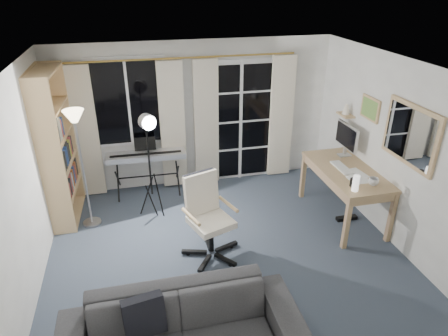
% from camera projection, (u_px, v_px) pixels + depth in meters
% --- Properties ---
extents(floor, '(4.50, 4.00, 0.02)m').
position_uv_depth(floor, '(224.00, 249.00, 5.32)').
color(floor, '#323C49').
rests_on(floor, ground).
extents(window, '(1.20, 0.08, 1.40)m').
position_uv_depth(window, '(128.00, 102.00, 6.16)').
color(window, white).
rests_on(window, floor).
extents(french_door, '(1.32, 0.09, 2.11)m').
position_uv_depth(french_door, '(240.00, 122.00, 6.74)').
color(french_door, white).
rests_on(french_door, floor).
extents(curtains, '(3.60, 0.07, 2.13)m').
position_uv_depth(curtains, '(189.00, 124.00, 6.45)').
color(curtains, gold).
rests_on(curtains, floor).
extents(bookshelf, '(0.39, 1.04, 2.20)m').
position_uv_depth(bookshelf, '(54.00, 152.00, 5.57)').
color(bookshelf, tan).
rests_on(bookshelf, floor).
extents(torchiere_lamp, '(0.29, 0.29, 1.73)m').
position_uv_depth(torchiere_lamp, '(77.00, 135.00, 5.24)').
color(torchiere_lamp, '#B2B2B7').
rests_on(torchiere_lamp, floor).
extents(keyboard_piano, '(1.25, 0.63, 0.90)m').
position_uv_depth(keyboard_piano, '(146.00, 157.00, 6.32)').
color(keyboard_piano, black).
rests_on(keyboard_piano, floor).
extents(studio_light, '(0.37, 0.38, 1.65)m').
position_uv_depth(studio_light, '(148.00, 135.00, 5.43)').
color(studio_light, black).
rests_on(studio_light, floor).
extents(office_chair, '(0.76, 0.73, 1.09)m').
position_uv_depth(office_chair, '(206.00, 209.00, 4.99)').
color(office_chair, black).
rests_on(office_chair, floor).
extents(desk, '(0.74, 1.48, 0.79)m').
position_uv_depth(desk, '(346.00, 176.00, 5.70)').
color(desk, tan).
rests_on(desk, floor).
extents(monitor, '(0.19, 0.57, 0.50)m').
position_uv_depth(monitor, '(347.00, 137.00, 5.96)').
color(monitor, silver).
rests_on(monitor, desk).
extents(desk_clutter, '(0.46, 0.90, 1.00)m').
position_uv_depth(desk_clutter, '(349.00, 188.00, 5.51)').
color(desk_clutter, white).
rests_on(desk_clutter, desk).
extents(mug, '(0.13, 0.10, 0.13)m').
position_uv_depth(mug, '(374.00, 181.00, 5.22)').
color(mug, silver).
rests_on(mug, desk).
extents(wall_mirror, '(0.04, 0.94, 0.74)m').
position_uv_depth(wall_mirror, '(410.00, 135.00, 4.79)').
color(wall_mirror, tan).
rests_on(wall_mirror, floor).
extents(framed_print, '(0.03, 0.42, 0.32)m').
position_uv_depth(framed_print, '(370.00, 109.00, 5.55)').
color(framed_print, tan).
rests_on(framed_print, floor).
extents(wall_shelf, '(0.16, 0.30, 0.18)m').
position_uv_depth(wall_shelf, '(346.00, 111.00, 6.06)').
color(wall_shelf, tan).
rests_on(wall_shelf, floor).
extents(sofa, '(2.22, 0.65, 0.87)m').
position_uv_depth(sofa, '(181.00, 325.00, 3.61)').
color(sofa, '#2A2A2C').
rests_on(sofa, floor).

